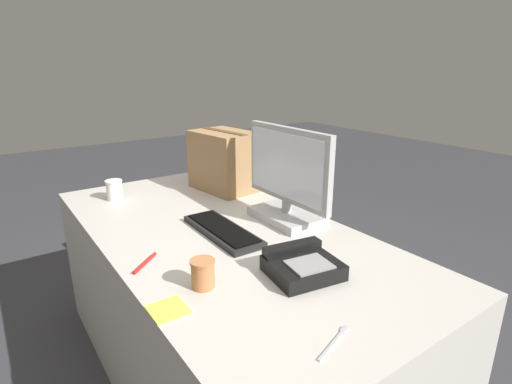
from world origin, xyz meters
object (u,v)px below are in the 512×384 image
at_px(keyboard, 222,230).
at_px(pen_marker, 145,263).
at_px(paper_cup_left, 114,190).
at_px(paper_cup_right, 203,274).
at_px(desk_phone, 302,265).
at_px(sticky_note_pad, 168,309).
at_px(spoon, 338,337).
at_px(cardboard_box, 225,161).
at_px(monitor, 287,182).

height_order(keyboard, pen_marker, keyboard).
height_order(paper_cup_left, paper_cup_right, paper_cup_left).
height_order(desk_phone, paper_cup_right, paper_cup_right).
bearing_deg(sticky_note_pad, paper_cup_right, 110.50).
bearing_deg(pen_marker, paper_cup_right, -109.12).
xyz_separation_m(keyboard, spoon, (0.71, -0.09, -0.01)).
bearing_deg(paper_cup_right, spoon, 21.54).
relative_size(paper_cup_right, pen_marker, 0.77).
distance_m(keyboard, cardboard_box, 0.62).
relative_size(monitor, spoon, 3.24).
relative_size(paper_cup_left, pen_marker, 0.86).
bearing_deg(pen_marker, paper_cup_left, 40.06).
bearing_deg(keyboard, paper_cup_left, -160.69).
bearing_deg(sticky_note_pad, paper_cup_left, 170.81).
bearing_deg(desk_phone, sticky_note_pad, -88.73).
xyz_separation_m(monitor, keyboard, (-0.03, -0.30, -0.16)).
height_order(paper_cup_left, spoon, paper_cup_left).
bearing_deg(spoon, keyboard, 63.99).
xyz_separation_m(paper_cup_left, cardboard_box, (0.16, 0.54, 0.10)).
height_order(spoon, sticky_note_pad, sticky_note_pad).
distance_m(paper_cup_left, paper_cup_right, 0.98).
height_order(monitor, spoon, monitor).
height_order(paper_cup_right, pen_marker, paper_cup_right).
bearing_deg(paper_cup_left, pen_marker, -9.41).
distance_m(monitor, keyboard, 0.34).
height_order(cardboard_box, sticky_note_pad, cardboard_box).
bearing_deg(monitor, paper_cup_left, -143.20).
height_order(monitor, pen_marker, monitor).
relative_size(cardboard_box, sticky_note_pad, 3.78).
distance_m(paper_cup_left, pen_marker, 0.75).
bearing_deg(desk_phone, monitor, 155.88).
height_order(desk_phone, sticky_note_pad, desk_phone).
bearing_deg(desk_phone, paper_cup_right, -101.58).
relative_size(paper_cup_left, cardboard_box, 0.27).
relative_size(cardboard_box, pen_marker, 3.23).
bearing_deg(monitor, paper_cup_right, -63.31).
bearing_deg(keyboard, spoon, -6.53).
bearing_deg(cardboard_box, keyboard, -32.19).
bearing_deg(monitor, desk_phone, -33.43).
bearing_deg(keyboard, paper_cup_right, -38.07).
height_order(keyboard, spoon, keyboard).
bearing_deg(pen_marker, cardboard_box, 0.54).
distance_m(monitor, paper_cup_left, 0.89).
bearing_deg(monitor, keyboard, -96.20).
height_order(spoon, pen_marker, pen_marker).
relative_size(desk_phone, pen_marker, 2.10).
bearing_deg(paper_cup_left, spoon, 5.36).
distance_m(desk_phone, cardboard_box, 0.98).
relative_size(desk_phone, spoon, 1.59).
height_order(keyboard, desk_phone, desk_phone).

